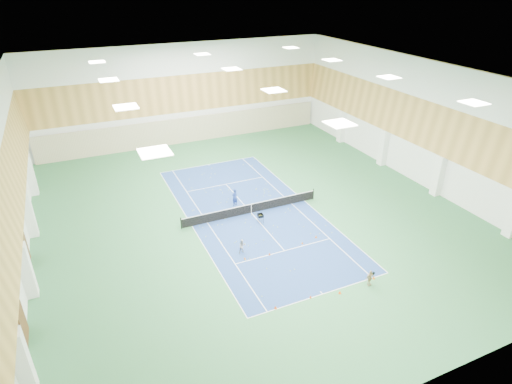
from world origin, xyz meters
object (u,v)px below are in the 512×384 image
child_apron (370,278)px  ball_cart (260,218)px  coach (235,197)px  child_court (242,246)px  tennis_net (251,208)px

child_apron → ball_cart: size_ratio=1.45×
coach → child_apron: coach is taller
child_court → child_apron: child_apron is taller
tennis_net → child_apron: bearing=-74.6°
coach → child_apron: (4.22, -14.31, -0.25)m
child_apron → ball_cart: (-3.34, 10.58, -0.19)m
ball_cart → child_apron: bearing=-65.6°
child_court → child_apron: size_ratio=0.98×
ball_cart → tennis_net: bearing=98.9°
ball_cart → child_court: bearing=-125.1°
coach → child_court: bearing=48.5°
coach → child_court: coach is taller
child_court → child_apron: (6.47, -7.10, 0.01)m
child_court → ball_cart: child_court is taller
tennis_net → ball_cart: size_ratio=15.39×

